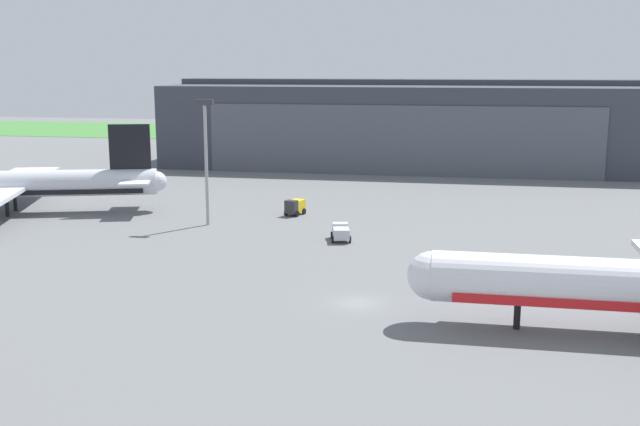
% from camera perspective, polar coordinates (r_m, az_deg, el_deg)
% --- Properties ---
extents(ground_plane, '(440.00, 440.00, 0.00)m').
position_cam_1_polar(ground_plane, '(69.48, 2.86, -6.85)').
color(ground_plane, slate).
extents(grass_field_strip, '(440.00, 56.00, 0.08)m').
position_cam_1_polar(grass_field_strip, '(237.07, 8.49, 5.90)').
color(grass_field_strip, '#427F3A').
rests_on(grass_field_strip, ground_plane).
extents(maintenance_hangar, '(101.17, 41.73, 18.38)m').
position_cam_1_polar(maintenance_hangar, '(168.32, 6.68, 6.79)').
color(maintenance_hangar, '#383D47').
rests_on(maintenance_hangar, ground_plane).
extents(baggage_tug, '(2.86, 3.76, 2.32)m').
position_cam_1_polar(baggage_tug, '(109.04, -1.92, 0.50)').
color(baggage_tug, '#2D2D33').
rests_on(baggage_tug, ground_plane).
extents(fuel_bowser, '(3.03, 4.37, 1.95)m').
position_cam_1_polar(fuel_bowser, '(93.36, 1.58, -1.45)').
color(fuel_bowser, '#B7BCC6').
rests_on(fuel_bowser, ground_plane).
extents(apron_light_mast, '(2.40, 0.50, 17.01)m').
position_cam_1_polar(apron_light_mast, '(102.08, -8.66, 4.66)').
color(apron_light_mast, '#99999E').
rests_on(apron_light_mast, ground_plane).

